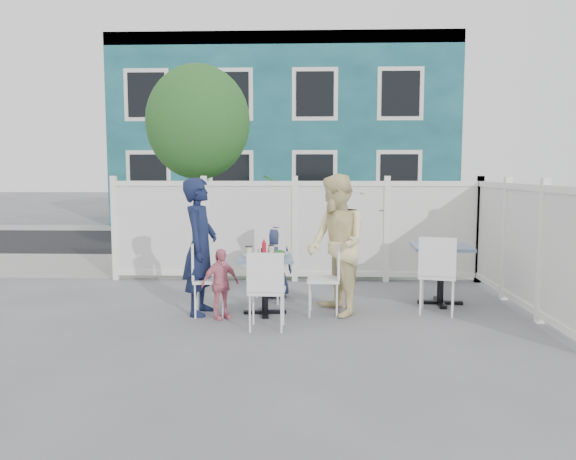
{
  "coord_description": "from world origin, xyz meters",
  "views": [
    {
      "loc": [
        0.31,
        -6.47,
        1.75
      ],
      "look_at": [
        0.05,
        0.71,
        1.0
      ],
      "focal_mm": 35.0,
      "sensor_mm": 36.0,
      "label": 1
    }
  ],
  "objects_px": {
    "chair_back": "(268,259)",
    "boy": "(276,262)",
    "woman": "(336,245)",
    "chair_left": "(203,273)",
    "main_table": "(265,270)",
    "chair_near": "(266,285)",
    "toddler": "(220,284)",
    "spare_table": "(441,259)",
    "chair_right": "(330,273)",
    "utility_cabinet": "(179,231)",
    "man": "(200,246)"
  },
  "relations": [
    {
      "from": "utility_cabinet",
      "to": "man",
      "type": "bearing_deg",
      "value": -68.33
    },
    {
      "from": "spare_table",
      "to": "chair_left",
      "type": "bearing_deg",
      "value": -167.58
    },
    {
      "from": "main_table",
      "to": "chair_right",
      "type": "relative_size",
      "value": 0.81
    },
    {
      "from": "main_table",
      "to": "man",
      "type": "height_order",
      "value": "man"
    },
    {
      "from": "main_table",
      "to": "boy",
      "type": "relative_size",
      "value": 0.73
    },
    {
      "from": "chair_back",
      "to": "boy",
      "type": "height_order",
      "value": "boy"
    },
    {
      "from": "chair_right",
      "to": "spare_table",
      "type": "bearing_deg",
      "value": -65.91
    },
    {
      "from": "utility_cabinet",
      "to": "man",
      "type": "height_order",
      "value": "man"
    },
    {
      "from": "spare_table",
      "to": "chair_right",
      "type": "bearing_deg",
      "value": -158.32
    },
    {
      "from": "woman",
      "to": "toddler",
      "type": "distance_m",
      "value": 1.48
    },
    {
      "from": "spare_table",
      "to": "chair_left",
      "type": "xyz_separation_m",
      "value": [
        -3.04,
        -0.67,
        -0.09
      ]
    },
    {
      "from": "utility_cabinet",
      "to": "main_table",
      "type": "xyz_separation_m",
      "value": [
        1.91,
        -3.69,
        -0.08
      ]
    },
    {
      "from": "toddler",
      "to": "chair_back",
      "type": "bearing_deg",
      "value": 25.2
    },
    {
      "from": "spare_table",
      "to": "man",
      "type": "xyz_separation_m",
      "value": [
        -3.07,
        -0.61,
        0.23
      ]
    },
    {
      "from": "chair_left",
      "to": "woman",
      "type": "height_order",
      "value": "woman"
    },
    {
      "from": "boy",
      "to": "toddler",
      "type": "xyz_separation_m",
      "value": [
        -0.59,
        -1.19,
        -0.07
      ]
    },
    {
      "from": "chair_right",
      "to": "woman",
      "type": "xyz_separation_m",
      "value": [
        0.08,
        0.01,
        0.34
      ]
    },
    {
      "from": "chair_back",
      "to": "man",
      "type": "xyz_separation_m",
      "value": [
        -0.78,
        -0.77,
        0.27
      ]
    },
    {
      "from": "chair_left",
      "to": "chair_right",
      "type": "xyz_separation_m",
      "value": [
        1.55,
        0.08,
        0.0
      ]
    },
    {
      "from": "chair_right",
      "to": "chair_near",
      "type": "bearing_deg",
      "value": 137.96
    },
    {
      "from": "main_table",
      "to": "chair_near",
      "type": "relative_size",
      "value": 0.82
    },
    {
      "from": "woman",
      "to": "chair_left",
      "type": "bearing_deg",
      "value": -107.47
    },
    {
      "from": "spare_table",
      "to": "toddler",
      "type": "distance_m",
      "value": 2.92
    },
    {
      "from": "boy",
      "to": "toddler",
      "type": "height_order",
      "value": "boy"
    },
    {
      "from": "chair_near",
      "to": "main_table",
      "type": "bearing_deg",
      "value": 96.47
    },
    {
      "from": "utility_cabinet",
      "to": "man",
      "type": "relative_size",
      "value": 0.75
    },
    {
      "from": "spare_table",
      "to": "toddler",
      "type": "bearing_deg",
      "value": -163.18
    },
    {
      "from": "chair_left",
      "to": "toddler",
      "type": "distance_m",
      "value": 0.31
    },
    {
      "from": "main_table",
      "to": "chair_back",
      "type": "distance_m",
      "value": 0.74
    },
    {
      "from": "main_table",
      "to": "chair_near",
      "type": "height_order",
      "value": "chair_near"
    },
    {
      "from": "woman",
      "to": "chair_right",
      "type": "bearing_deg",
      "value": -105.98
    },
    {
      "from": "main_table",
      "to": "toddler",
      "type": "relative_size",
      "value": 0.86
    },
    {
      "from": "main_table",
      "to": "chair_left",
      "type": "xyz_separation_m",
      "value": [
        -0.75,
        -0.09,
        -0.03
      ]
    },
    {
      "from": "utility_cabinet",
      "to": "chair_near",
      "type": "bearing_deg",
      "value": -61.02
    },
    {
      "from": "man",
      "to": "main_table",
      "type": "bearing_deg",
      "value": -82.4
    },
    {
      "from": "chair_left",
      "to": "toddler",
      "type": "height_order",
      "value": "chair_left"
    },
    {
      "from": "chair_right",
      "to": "chair_back",
      "type": "bearing_deg",
      "value": 49.43
    },
    {
      "from": "utility_cabinet",
      "to": "chair_left",
      "type": "distance_m",
      "value": 3.95
    },
    {
      "from": "chair_back",
      "to": "toddler",
      "type": "distance_m",
      "value": 1.13
    },
    {
      "from": "woman",
      "to": "man",
      "type": "bearing_deg",
      "value": -109.58
    },
    {
      "from": "spare_table",
      "to": "man",
      "type": "distance_m",
      "value": 3.14
    },
    {
      "from": "chair_right",
      "to": "toddler",
      "type": "xyz_separation_m",
      "value": [
        -1.31,
        -0.25,
        -0.1
      ]
    },
    {
      "from": "utility_cabinet",
      "to": "chair_right",
      "type": "xyz_separation_m",
      "value": [
        2.71,
        -3.7,
        -0.11
      ]
    },
    {
      "from": "main_table",
      "to": "toddler",
      "type": "distance_m",
      "value": 0.59
    },
    {
      "from": "woman",
      "to": "chair_back",
      "type": "bearing_deg",
      "value": -150.62
    },
    {
      "from": "main_table",
      "to": "chair_near",
      "type": "distance_m",
      "value": 0.75
    },
    {
      "from": "spare_table",
      "to": "woman",
      "type": "bearing_deg",
      "value": -157.46
    },
    {
      "from": "spare_table",
      "to": "main_table",
      "type": "bearing_deg",
      "value": -165.76
    },
    {
      "from": "chair_back",
      "to": "man",
      "type": "height_order",
      "value": "man"
    },
    {
      "from": "woman",
      "to": "utility_cabinet",
      "type": "bearing_deg",
      "value": -163.39
    }
  ]
}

